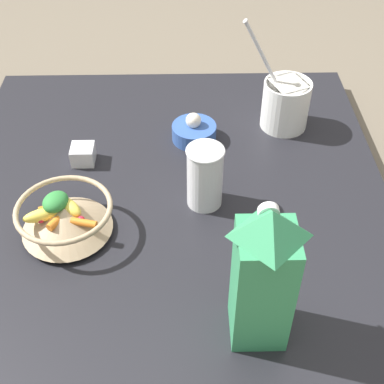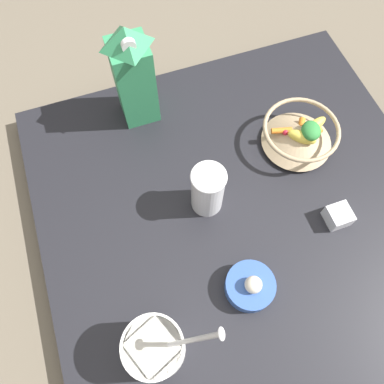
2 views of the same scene
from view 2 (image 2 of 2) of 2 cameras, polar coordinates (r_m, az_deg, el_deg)
ground_plane at (r=0.90m, az=7.34°, el=-4.31°), size 6.00×6.00×0.00m
countertop at (r=0.88m, az=7.52°, el=-3.76°), size 0.90×0.90×0.05m
fruit_bowl at (r=0.94m, az=16.12°, el=8.46°), size 0.18×0.18×0.08m
milk_carton at (r=0.90m, az=-8.96°, el=17.19°), size 0.09×0.09×0.27m
yogurt_tub at (r=0.73m, az=-5.65°, el=-22.54°), size 0.17×0.11×0.26m
drinking_cup at (r=0.80m, az=2.40°, el=0.35°), size 0.08×0.08×0.13m
spice_jar at (r=0.89m, az=21.35°, el=-3.46°), size 0.05×0.05×0.04m
garlic_bowl at (r=0.79m, az=8.85°, el=-13.98°), size 0.10×0.10×0.07m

